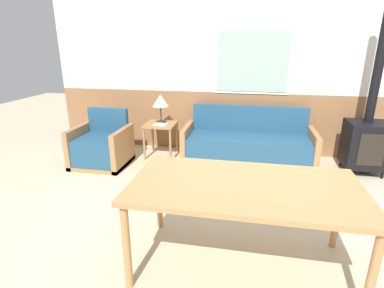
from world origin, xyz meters
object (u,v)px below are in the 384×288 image
at_px(side_table, 161,129).
at_px(table_lamp, 160,101).
at_px(armchair, 102,148).
at_px(wood_stove, 367,135).
at_px(dining_table, 244,192).
at_px(couch, 247,147).

bearing_deg(side_table, table_lamp, 99.63).
height_order(armchair, side_table, armchair).
height_order(table_lamp, wood_stove, wood_stove).
bearing_deg(armchair, side_table, 18.70).
xyz_separation_m(table_lamp, wood_stove, (3.14, -0.17, -0.35)).
distance_m(armchair, dining_table, 2.97).
distance_m(table_lamp, wood_stove, 3.16).
bearing_deg(couch, table_lamp, 174.57).
bearing_deg(couch, armchair, -167.55).
height_order(side_table, dining_table, dining_table).
distance_m(armchair, table_lamp, 1.20).
relative_size(armchair, wood_stove, 0.35).
relative_size(side_table, wood_stove, 0.23).
xyz_separation_m(armchair, table_lamp, (0.79, 0.63, 0.65)).
height_order(armchair, dining_table, armchair).
height_order(couch, dining_table, couch).
bearing_deg(side_table, couch, -1.99).
distance_m(dining_table, wood_stove, 2.91).
xyz_separation_m(couch, table_lamp, (-1.45, 0.14, 0.65)).
xyz_separation_m(table_lamp, dining_table, (1.45, -2.54, -0.22)).
relative_size(side_table, dining_table, 0.31).
xyz_separation_m(armchair, wood_stove, (3.93, 0.46, 0.29)).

